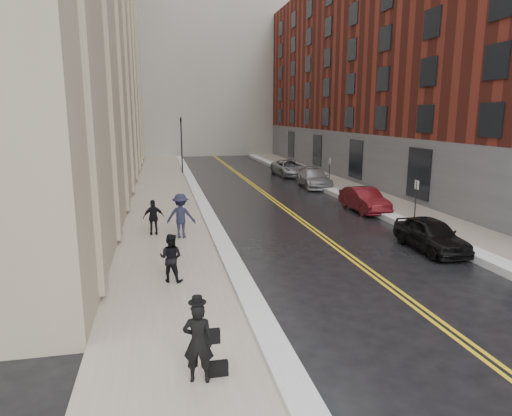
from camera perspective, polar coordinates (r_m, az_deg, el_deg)
name	(u,v)px	position (r m, az deg, el deg)	size (l,w,h in m)	color
ground	(321,297)	(14.31, 8.07, -10.96)	(160.00, 160.00, 0.00)	black
sidewalk_left	(164,203)	(28.88, -11.48, 0.67)	(4.00, 64.00, 0.15)	gray
sidewalk_right	(365,195)	(31.94, 13.51, 1.62)	(3.00, 64.00, 0.15)	gray
lane_stripe_a	(271,199)	(29.74, 1.89, 1.07)	(0.12, 64.00, 0.01)	gold
lane_stripe_b	(275,199)	(29.79, 2.34, 1.09)	(0.12, 64.00, 0.01)	gold
snow_ridge_left	(201,200)	(28.98, -6.94, 0.96)	(0.70, 60.80, 0.26)	silver
snow_ridge_right	(340,195)	(31.18, 10.44, 1.65)	(0.85, 60.80, 0.30)	silver
building_right	(429,70)	(41.88, 20.81, 15.78)	(14.00, 50.00, 18.00)	maroon
tower_far_right	(268,12)	(82.23, 1.50, 23.28)	(22.00, 18.00, 44.00)	slate
traffic_signal	(181,141)	(42.49, -9.30, 8.31)	(0.18, 0.15, 5.20)	black
parking_sign_near	(416,198)	(24.28, 19.35, 1.24)	(0.06, 0.35, 2.23)	black
parking_sign_far	(329,170)	(34.96, 9.17, 4.77)	(0.06, 0.35, 2.23)	black
car_black	(431,234)	(19.88, 21.04, -3.10)	(1.59, 3.95, 1.35)	black
car_maroon	(364,200)	(26.70, 13.39, 1.01)	(1.44, 4.13, 1.36)	#4E0E12
car_silver_near	(314,178)	(34.92, 7.28, 3.73)	(1.96, 4.83, 1.40)	#94959B
car_silver_far	(290,168)	(41.29, 4.21, 5.03)	(2.36, 5.12, 1.42)	gray
pedestrian_main	(198,342)	(9.58, -7.23, -16.31)	(0.62, 0.41, 1.70)	black
pedestrian_a	(171,258)	(15.00, -10.60, -6.12)	(0.77, 0.60, 1.59)	black
pedestrian_b	(181,216)	(20.11, -9.37, -0.98)	(1.26, 0.72, 1.95)	#1B1D31
pedestrian_c	(154,217)	(20.87, -12.67, -1.15)	(0.93, 0.39, 1.59)	black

